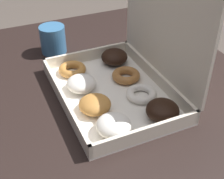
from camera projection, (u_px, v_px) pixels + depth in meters
dining_table at (129, 134)px, 0.83m from camera, size 1.15×0.76×0.72m
donut_box at (125, 75)px, 0.78m from camera, size 0.37×0.27×0.31m
coffee_mug at (53, 39)px, 0.96m from camera, size 0.08×0.08×0.09m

